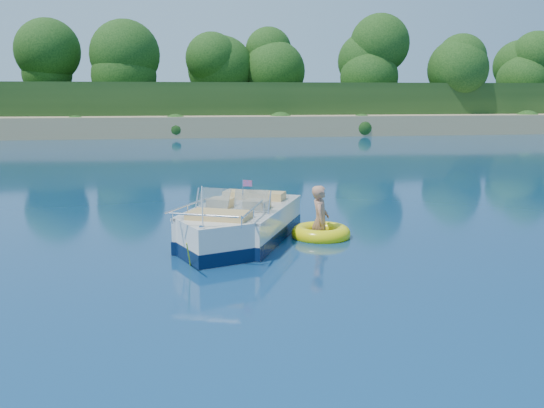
% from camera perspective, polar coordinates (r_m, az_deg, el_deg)
% --- Properties ---
extents(ground, '(160.00, 160.00, 0.00)m').
position_cam_1_polar(ground, '(10.01, -10.92, -7.98)').
color(ground, '#092243').
rests_on(ground, ground).
extents(shoreline, '(170.00, 59.00, 6.00)m').
position_cam_1_polar(shoreline, '(73.31, -9.70, 8.50)').
color(shoreline, tan).
rests_on(shoreline, ground).
extents(treeline, '(150.00, 7.12, 8.19)m').
position_cam_1_polar(treeline, '(50.58, -9.91, 12.93)').
color(treeline, black).
rests_on(treeline, ground).
extents(motorboat, '(3.13, 4.73, 1.69)m').
position_cam_1_polar(motorboat, '(12.83, -3.28, -2.23)').
color(motorboat, silver).
rests_on(motorboat, ground).
extents(tow_tube, '(1.73, 1.73, 0.34)m').
position_cam_1_polar(tow_tube, '(13.39, 4.63, -2.75)').
color(tow_tube, yellow).
rests_on(tow_tube, ground).
extents(boy, '(0.59, 0.94, 1.71)m').
position_cam_1_polar(boy, '(13.44, 4.53, -3.10)').
color(boy, tan).
rests_on(boy, ground).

